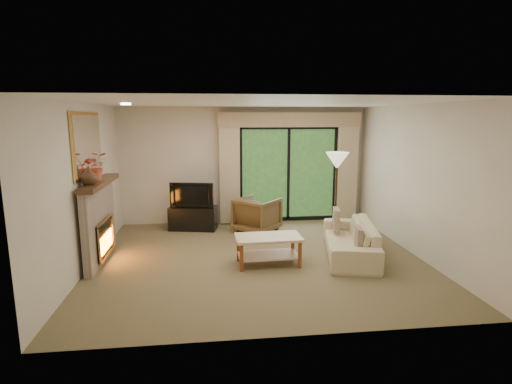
{
  "coord_description": "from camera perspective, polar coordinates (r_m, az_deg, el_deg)",
  "views": [
    {
      "loc": [
        -0.8,
        -6.45,
        2.38
      ],
      "look_at": [
        0.0,
        0.3,
        1.1
      ],
      "focal_mm": 28.0,
      "sensor_mm": 36.0,
      "label": 1
    }
  ],
  "objects": [
    {
      "name": "sliding_door",
      "position": [
        9.17,
        4.63,
        2.61
      ],
      "size": [
        2.26,
        0.1,
        2.16
      ],
      "primitive_type": null,
      "color": "black",
      "rests_on": "floor"
    },
    {
      "name": "wall_left",
      "position": [
        6.83,
        -23.26,
        0.68
      ],
      "size": [
        0.0,
        5.0,
        5.0
      ],
      "primitive_type": "plane",
      "rotation": [
        1.57,
        0.0,
        1.57
      ],
      "color": "beige",
      "rests_on": "ground"
    },
    {
      "name": "pillow_near",
      "position": [
        6.58,
        14.48,
        -6.37
      ],
      "size": [
        0.16,
        0.35,
        0.34
      ],
      "primitive_type": "cube",
      "rotation": [
        0.0,
        0.0,
        -0.23
      ],
      "color": "#50362C",
      "rests_on": "sofa"
    },
    {
      "name": "wall_right",
      "position": [
        7.44,
        21.82,
        1.55
      ],
      "size": [
        0.0,
        5.0,
        5.0
      ],
      "primitive_type": "plane",
      "rotation": [
        1.57,
        0.0,
        -1.57
      ],
      "color": "beige",
      "rests_on": "ground"
    },
    {
      "name": "mirror",
      "position": [
        6.94,
        -22.91,
        6.27
      ],
      "size": [
        0.07,
        1.45,
        1.02
      ],
      "primitive_type": null,
      "color": "tan",
      "rests_on": "wall_left"
    },
    {
      "name": "coffee_table",
      "position": [
        6.59,
        1.77,
        -8.31
      ],
      "size": [
        1.08,
        0.62,
        0.48
      ],
      "primitive_type": null,
      "rotation": [
        0.0,
        0.0,
        0.03
      ],
      "color": "#E7B791",
      "rests_on": "floor"
    },
    {
      "name": "wall_front",
      "position": [
        4.18,
        4.55,
        -4.37
      ],
      "size": [
        5.0,
        0.0,
        5.0
      ],
      "primitive_type": "plane",
      "rotation": [
        -1.57,
        0.0,
        0.0
      ],
      "color": "beige",
      "rests_on": "ground"
    },
    {
      "name": "media_console",
      "position": [
        8.68,
        -8.94,
        -3.69
      ],
      "size": [
        1.06,
        0.64,
        0.5
      ],
      "primitive_type": "cube",
      "rotation": [
        0.0,
        0.0,
        -0.21
      ],
      "color": "black",
      "rests_on": "floor"
    },
    {
      "name": "pillow_far",
      "position": [
        7.62,
        11.38,
        -3.82
      ],
      "size": [
        0.19,
        0.41,
        0.4
      ],
      "primitive_type": "cube",
      "rotation": [
        0.0,
        0.0,
        -0.23
      ],
      "color": "#50362C",
      "rests_on": "sofa"
    },
    {
      "name": "armchair",
      "position": [
        8.36,
        0.16,
        -3.27
      ],
      "size": [
        1.12,
        1.12,
        0.74
      ],
      "primitive_type": "imported",
      "rotation": [
        0.0,
        0.0,
        2.43
      ],
      "color": "brown",
      "rests_on": "floor"
    },
    {
      "name": "curtain_right",
      "position": [
        9.41,
        12.87,
        3.19
      ],
      "size": [
        0.45,
        0.18,
        2.35
      ],
      "primitive_type": "cube",
      "color": "tan",
      "rests_on": "floor"
    },
    {
      "name": "wall_back",
      "position": [
        9.05,
        -1.64,
        3.81
      ],
      "size": [
        5.0,
        0.0,
        5.0
      ],
      "primitive_type": "plane",
      "rotation": [
        1.57,
        0.0,
        0.0
      ],
      "color": "beige",
      "rests_on": "ground"
    },
    {
      "name": "floor_lamp",
      "position": [
        8.13,
        11.34,
        -0.4
      ],
      "size": [
        0.52,
        0.52,
        1.7
      ],
      "primitive_type": null,
      "rotation": [
        0.0,
        0.0,
        -0.15
      ],
      "color": "beige",
      "rests_on": "floor"
    },
    {
      "name": "sofa",
      "position": [
        7.18,
        13.25,
        -6.56
      ],
      "size": [
        1.21,
        2.12,
        0.58
      ],
      "primitive_type": "imported",
      "rotation": [
        0.0,
        0.0,
        -1.8
      ],
      "color": "beige",
      "rests_on": "floor"
    },
    {
      "name": "curtain_left",
      "position": [
        8.88,
        -3.8,
        3.0
      ],
      "size": [
        0.45,
        0.18,
        2.35
      ],
      "primitive_type": "cube",
      "color": "tan",
      "rests_on": "floor"
    },
    {
      "name": "ceiling",
      "position": [
        6.51,
        0.32,
        12.6
      ],
      "size": [
        5.5,
        5.5,
        0.0
      ],
      "primitive_type": "plane",
      "rotation": [
        3.14,
        0.0,
        0.0
      ],
      "color": "white",
      "rests_on": "ground"
    },
    {
      "name": "floor",
      "position": [
        6.92,
        0.3,
        -9.44
      ],
      "size": [
        5.5,
        5.5,
        0.0
      ],
      "primitive_type": "plane",
      "color": "brown",
      "rests_on": "ground"
    },
    {
      "name": "fireplace",
      "position": [
        7.1,
        -21.52,
        -3.9
      ],
      "size": [
        0.24,
        1.7,
        1.37
      ],
      "primitive_type": null,
      "color": "gray",
      "rests_on": "floor"
    },
    {
      "name": "branches",
      "position": [
        6.88,
        -22.0,
        3.39
      ],
      "size": [
        0.5,
        0.46,
        0.46
      ],
      "primitive_type": "imported",
      "rotation": [
        0.0,
        0.0,
        0.28
      ],
      "color": "#CB4F35",
      "rests_on": "fireplace"
    },
    {
      "name": "vase",
      "position": [
        6.54,
        -22.78,
        2.17
      ],
      "size": [
        0.27,
        0.27,
        0.28
      ],
      "primitive_type": "imported",
      "rotation": [
        0.0,
        0.0,
        0.03
      ],
      "color": "#472D1C",
      "rests_on": "fireplace"
    },
    {
      "name": "tv",
      "position": [
        8.56,
        -9.04,
        -0.35
      ],
      "size": [
        0.93,
        0.31,
        0.53
      ],
      "primitive_type": "imported",
      "rotation": [
        0.0,
        0.0,
        -0.21
      ],
      "color": "black",
      "rests_on": "media_console"
    },
    {
      "name": "cornice",
      "position": [
        9.0,
        4.86,
        10.24
      ],
      "size": [
        3.2,
        0.24,
        0.32
      ],
      "primitive_type": "cube",
      "color": "tan",
      "rests_on": "wall_back"
    }
  ]
}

